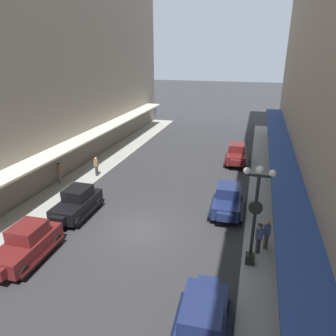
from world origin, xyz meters
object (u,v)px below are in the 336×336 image
(lamp_post_with_clock, at_px, (255,213))
(pedestrian_2, at_px, (296,254))
(pedestrian_1, at_px, (259,238))
(pedestrian_4, at_px, (96,166))
(pedestrian_0, at_px, (60,173))
(parked_car_0, at_px, (237,154))
(parked_car_2, at_px, (27,243))
(parked_car_4, at_px, (77,202))
(parked_car_3, at_px, (228,199))
(parked_car_1, at_px, (202,322))
(fire_hydrant, at_px, (69,192))
(pedestrian_3, at_px, (267,235))

(lamp_post_with_clock, height_order, pedestrian_2, lamp_post_with_clock)
(pedestrian_1, bearing_deg, pedestrian_4, 150.99)
(pedestrian_0, bearing_deg, lamp_post_with_clock, -22.32)
(parked_car_0, xyz_separation_m, parked_car_2, (-9.15, -17.79, 0.00))
(parked_car_0, relative_size, parked_car_4, 1.01)
(lamp_post_with_clock, relative_size, pedestrian_1, 3.09)
(parked_car_0, distance_m, parked_car_4, 15.95)
(parked_car_4, bearing_deg, parked_car_3, 18.44)
(parked_car_0, xyz_separation_m, pedestrian_0, (-13.13, -9.09, 0.07))
(parked_car_1, distance_m, pedestrian_4, 17.52)
(parked_car_4, height_order, fire_hydrant, parked_car_4)
(parked_car_1, bearing_deg, parked_car_3, 90.62)
(parked_car_4, distance_m, pedestrian_1, 11.40)
(parked_car_1, height_order, parked_car_2, same)
(lamp_post_with_clock, distance_m, fire_hydrant, 13.59)
(parked_car_2, distance_m, pedestrian_4, 11.11)
(lamp_post_with_clock, distance_m, pedestrian_1, 2.25)
(lamp_post_with_clock, bearing_deg, parked_car_4, 168.81)
(parked_car_1, distance_m, parked_car_3, 10.24)
(pedestrian_0, height_order, pedestrian_1, same)
(fire_hydrant, relative_size, pedestrian_1, 0.49)
(pedestrian_0, bearing_deg, pedestrian_2, -19.42)
(pedestrian_0, relative_size, pedestrian_3, 1.02)
(parked_car_4, distance_m, fire_hydrant, 2.59)
(fire_hydrant, height_order, pedestrian_0, pedestrian_0)
(parked_car_0, distance_m, pedestrian_1, 14.38)
(pedestrian_2, bearing_deg, fire_hydrant, 165.31)
(parked_car_0, height_order, fire_hydrant, parked_car_0)
(pedestrian_3, distance_m, pedestrian_4, 15.30)
(parked_car_2, distance_m, pedestrian_1, 11.88)
(parked_car_0, xyz_separation_m, fire_hydrant, (-10.94, -11.20, -0.38))
(parked_car_2, distance_m, fire_hydrant, 6.84)
(parked_car_0, relative_size, lamp_post_with_clock, 0.84)
(parked_car_1, distance_m, fire_hydrant, 14.37)
(pedestrian_0, bearing_deg, parked_car_2, -65.42)
(parked_car_0, distance_m, pedestrian_2, 15.58)
(parked_car_1, xyz_separation_m, pedestrian_2, (3.62, 5.10, 0.07))
(parked_car_1, relative_size, lamp_post_with_clock, 0.84)
(parked_car_1, distance_m, parked_car_4, 11.82)
(pedestrian_3, bearing_deg, pedestrian_2, -45.54)
(pedestrian_1, bearing_deg, parked_car_1, -107.74)
(parked_car_0, bearing_deg, pedestrian_0, -145.32)
(parked_car_0, distance_m, parked_car_2, 20.01)
(parked_car_4, bearing_deg, pedestrian_2, -8.86)
(pedestrian_1, bearing_deg, parked_car_2, -162.45)
(pedestrian_1, bearing_deg, parked_car_4, 174.15)
(fire_hydrant, bearing_deg, parked_car_4, -46.18)
(pedestrian_0, distance_m, pedestrian_3, 16.37)
(pedestrian_4, bearing_deg, pedestrian_2, -28.79)
(parked_car_1, height_order, lamp_post_with_clock, lamp_post_with_clock)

